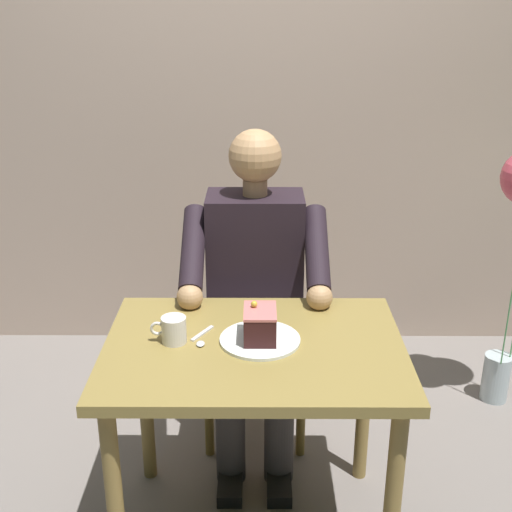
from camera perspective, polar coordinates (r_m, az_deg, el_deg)
The scene contains 8 objects.
cafe_rear_panel at distance 3.22m, azimuth 0.00°, elevation 17.86°, with size 6.40×0.12×3.00m, color tan.
dining_table at distance 2.08m, azimuth -0.16°, elevation -10.10°, with size 0.92×0.66×0.72m.
chair at distance 2.71m, azimuth -0.07°, elevation -4.82°, with size 0.42×0.42×0.91m.
seated_person at distance 2.48m, azimuth -0.09°, elevation -3.36°, with size 0.53×0.58×1.27m.
dessert_plate at distance 2.04m, azimuth 0.34°, elevation -7.24°, with size 0.25×0.25×0.01m, color white.
cake_slice at distance 2.02m, azimuth 0.35°, elevation -5.90°, with size 0.10×0.13×0.12m.
coffee_cup at distance 2.04m, azimuth -7.16°, elevation -6.30°, with size 0.11×0.08×0.08m.
dessert_spoon at distance 2.06m, azimuth -4.74°, elevation -7.15°, with size 0.07×0.14×0.01m.
Camera 1 is at (-0.01, 1.77, 1.71)m, focal length 46.32 mm.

